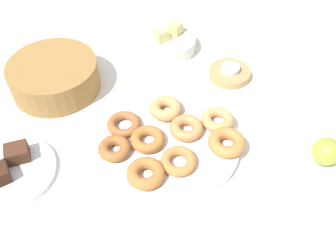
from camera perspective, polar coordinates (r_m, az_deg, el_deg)
name	(u,v)px	position (r m, az deg, el deg)	size (l,w,h in m)	color
ground_plane	(174,146)	(0.94, 0.91, -3.11)	(2.40, 2.40, 0.00)	white
donut_plate	(174,144)	(0.93, 0.91, -2.78)	(0.32, 0.32, 0.02)	silver
donut_0	(124,124)	(0.95, -6.67, 0.27)	(0.09, 0.09, 0.02)	#995B2D
donut_1	(186,128)	(0.94, 2.80, -0.29)	(0.08, 0.08, 0.03)	#C6844C
donut_2	(166,108)	(0.98, -0.36, 2.68)	(0.08, 0.08, 0.03)	tan
donut_3	(115,148)	(0.90, -8.07, -3.37)	(0.08, 0.08, 0.03)	#995B2D
donut_4	(146,173)	(0.85, -3.37, -7.15)	(0.09, 0.09, 0.03)	#AD6B33
donut_5	(227,142)	(0.91, 8.84, -2.47)	(0.09, 0.09, 0.03)	#BC7A3D
donut_6	(148,139)	(0.91, -3.08, -2.01)	(0.08, 0.08, 0.03)	#AD6B33
donut_7	(179,161)	(0.87, 1.60, -5.30)	(0.08, 0.08, 0.02)	#BC7A3D
donut_8	(218,120)	(0.96, 7.61, 0.83)	(0.08, 0.08, 0.03)	tan
cake_plate	(12,171)	(0.95, -22.45, -6.33)	(0.20, 0.20, 0.01)	silver
brownie_far	(17,153)	(0.95, -21.81, -3.79)	(0.05, 0.05, 0.04)	#472819
candle_holder	(230,74)	(1.13, 9.26, 7.81)	(0.12, 0.12, 0.02)	tan
tealight	(230,68)	(1.12, 9.38, 8.56)	(0.05, 0.05, 0.01)	silver
basket	(54,76)	(1.10, -16.78, 7.20)	(0.25, 0.25, 0.08)	olive
fruit_bowl	(169,44)	(1.21, 0.15, 12.31)	(0.16, 0.16, 0.04)	silver
melon_chunk_left	(161,35)	(1.18, -1.09, 13.50)	(0.04, 0.04, 0.04)	#DBD67A
melon_chunk_right	(175,28)	(1.21, 1.08, 14.54)	(0.04, 0.04, 0.04)	#DBD67A
apple	(326,152)	(0.96, 22.75, -3.57)	(0.07, 0.07, 0.07)	#93AD38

